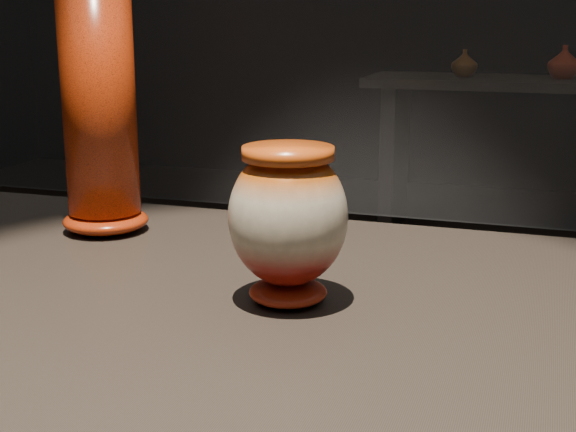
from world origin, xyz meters
The scene contains 5 objects.
main_vase centered at (-0.06, -0.02, 1.01)m, with size 0.18×0.18×0.20m.
tall_vase centered at (-0.45, 0.20, 1.11)m, with size 0.18×0.18×0.44m.
back_shelf centered at (0.24, 3.66, 0.64)m, with size 2.00×0.60×0.90m.
back_vase_left centered at (-0.24, 3.65, 0.97)m, with size 0.14×0.14×0.15m, color brown.
back_vase_mid centered at (0.28, 3.66, 0.99)m, with size 0.17×0.17×0.18m, color maroon.
Camera 1 is at (0.24, -0.91, 1.25)m, focal length 50.00 mm.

